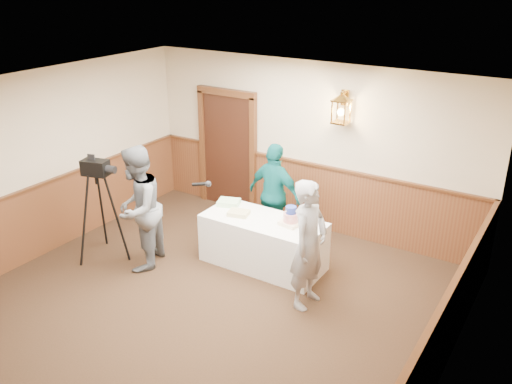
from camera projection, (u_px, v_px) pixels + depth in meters
ground at (177, 328)px, 6.70m from camera, size 7.00×7.00×0.00m
room_shell at (190, 202)px, 6.50m from camera, size 6.02×7.02×2.81m
display_table at (263, 242)px, 7.99m from camera, size 1.80×0.80×0.75m
tiered_cake at (291, 218)px, 7.65m from camera, size 0.31×0.31×0.28m
sheet_cake_yellow at (239, 213)px, 7.97m from camera, size 0.34×0.29×0.06m
sheet_cake_green at (229, 202)px, 8.31m from camera, size 0.39×0.35×0.08m
interviewer at (138, 209)px, 7.76m from camera, size 1.63×1.08×1.86m
baker at (309, 245)px, 6.88m from camera, size 0.44×0.65×1.75m
assistant_p at (275, 195)px, 8.48m from camera, size 1.02×0.53×1.66m
tv_camera_rig at (101, 215)px, 8.10m from camera, size 0.62×0.57×1.57m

